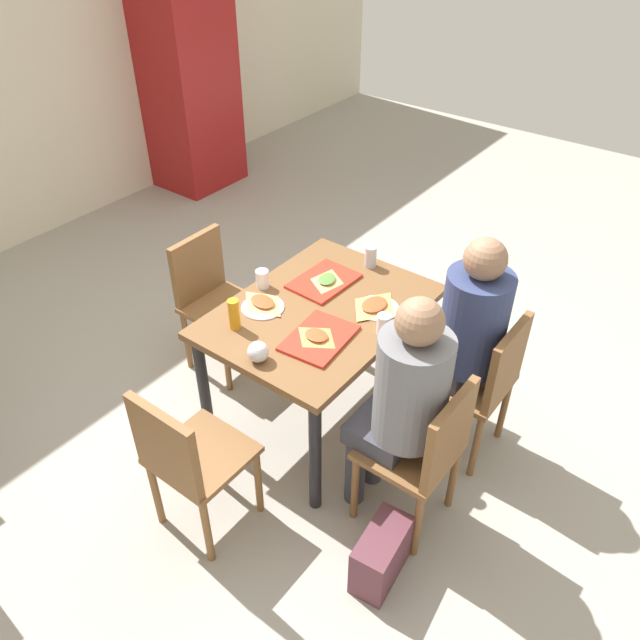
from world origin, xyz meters
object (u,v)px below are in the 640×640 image
Objects in this scene: paper_plate_center at (263,307)px; pizza_slice_d at (374,305)px; foil_bundle at (258,352)px; soda_can at (371,257)px; pizza_slice_b at (327,280)px; person_in_red at (403,396)px; pizza_slice_a at (316,336)px; paper_plate_near_edge at (377,308)px; drink_fridge at (189,81)px; person_in_brown_jacket at (465,330)px; tray_red_near at (319,338)px; pizza_slice_c at (263,302)px; plastic_cup_b at (384,324)px; plastic_cup_a at (262,279)px; tray_red_far at (324,281)px; main_table at (320,323)px; condiment_bottle at (234,314)px; chair_near_left at (426,449)px; chair_left_end at (187,457)px; handbag at (381,555)px; chair_near_right at (484,379)px; chair_far_side at (212,294)px.

pizza_slice_d is (0.34, -0.45, 0.01)m from paper_plate_center.
paper_plate_center is at bearing 38.79° from foil_bundle.
pizza_slice_b is at bearing 163.73° from soda_can.
pizza_slice_a is (0.07, 0.53, 0.03)m from person_in_red.
paper_plate_near_edge is 3.50m from drink_fridge.
person_in_brown_jacket reaches higher than tray_red_near.
drink_fridge is at bearing 59.10° from person_in_red.
foil_bundle is at bearing -128.83° from drink_fridge.
pizza_slice_c is 0.57m from pizza_slice_d.
pizza_slice_d is at bearing -16.56° from foil_bundle.
plastic_cup_a is at bearing 94.57° from plastic_cup_b.
paper_plate_center is (0.03, 0.38, -0.00)m from tray_red_near.
foil_bundle is at bearing 156.03° from pizza_slice_a.
pizza_slice_c is 0.12× the size of drink_fridge.
foil_bundle is at bearing 156.15° from tray_red_near.
paper_plate_near_edge is 2.20× the size of plastic_cup_a.
tray_red_near and tray_red_far have the same top height.
main_table is 0.92× the size of person_in_brown_jacket.
tray_red_far is 1.64× the size of paper_plate_center.
soda_can is at bearing 2.48° from foil_bundle.
paper_plate_center is at bearing 0.00° from condiment_bottle.
main_table is 0.52m from soda_can.
pizza_slice_b is 1.75× the size of soda_can.
person_in_brown_jacket reaches higher than main_table.
foil_bundle reaches higher than paper_plate_center.
pizza_slice_b reaches higher than tray_red_near.
chair_near_left is 4.25m from drink_fridge.
chair_left_end is at bearing 168.87° from tray_red_near.
pizza_slice_d is at bearing 104.96° from person_in_brown_jacket.
condiment_bottle is at bearing 139.53° from paper_plate_near_edge.
plastic_cup_a is at bearing 20.22° from condiment_bottle.
pizza_slice_a is (-0.51, 0.53, 0.03)m from person_in_brown_jacket.
handbag is (-0.47, -1.06, -0.61)m from paper_plate_center.
person_in_red is 0.65m from pizza_slice_d.
chair_near_left is at bearing 180.00° from chair_near_right.
chair_far_side reaches higher than pizza_slice_d.
tray_red_near is at bearing -166.20° from soda_can.
chair_near_left is at bearing -96.25° from pizza_slice_a.
paper_plate_near_edge is 0.12× the size of drink_fridge.
pizza_slice_d is (0.46, 0.59, 0.27)m from chair_near_left.
pizza_slice_c is at bearing 115.82° from person_in_brown_jacket.
plastic_cup_b is at bearing -109.50° from tray_red_far.
condiment_bottle reaches higher than paper_plate_center.
condiment_bottle is 0.28m from foil_bundle.
paper_plate_near_edge is at bearing -17.76° from foil_bundle.
pizza_slice_c is 0.17m from plastic_cup_a.
pizza_slice_c is 2.35× the size of plastic_cup_a.
chair_near_right is at bearing -79.86° from chair_far_side.
chair_left_end is 2.67× the size of handbag.
paper_plate_near_edge is 1.03× the size of pizza_slice_b.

